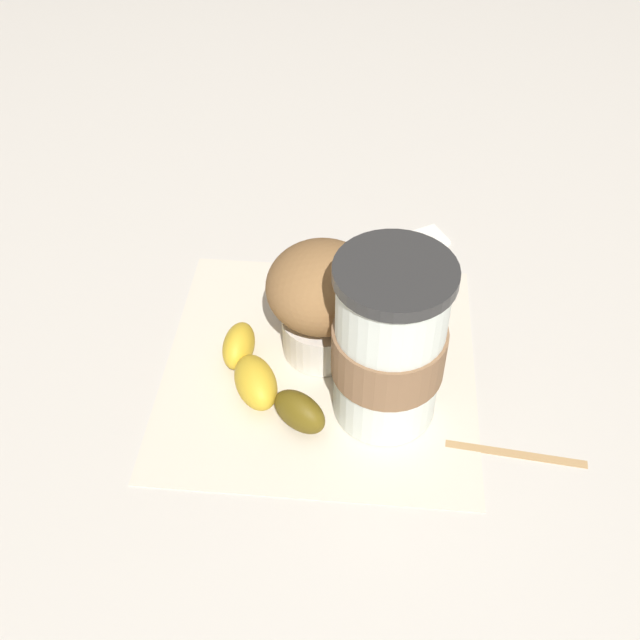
# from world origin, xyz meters

# --- Properties ---
(ground_plane) EXTENTS (3.00, 3.00, 0.00)m
(ground_plane) POSITION_xyz_m (0.00, 0.00, 0.00)
(ground_plane) COLOR beige
(paper_napkin) EXTENTS (0.27, 0.27, 0.00)m
(paper_napkin) POSITION_xyz_m (0.00, 0.00, 0.00)
(paper_napkin) COLOR beige
(paper_napkin) RESTS_ON ground_plane
(coffee_cup) EXTENTS (0.09, 0.09, 0.15)m
(coffee_cup) POSITION_xyz_m (-0.06, 0.04, 0.08)
(coffee_cup) COLOR silver
(coffee_cup) RESTS_ON paper_napkin
(muffin) EXTENTS (0.09, 0.09, 0.11)m
(muffin) POSITION_xyz_m (0.00, -0.02, 0.06)
(muffin) COLOR white
(muffin) RESTS_ON paper_napkin
(banana) EXTENTS (0.10, 0.12, 0.03)m
(banana) POSITION_xyz_m (0.04, 0.03, 0.02)
(banana) COLOR gold
(banana) RESTS_ON paper_napkin
(sugar_packet) EXTENTS (0.06, 0.05, 0.01)m
(sugar_packet) POSITION_xyz_m (-0.09, -0.18, 0.00)
(sugar_packet) COLOR white
(sugar_packet) RESTS_ON ground_plane
(wooden_stirrer) EXTENTS (0.11, 0.02, 0.00)m
(wooden_stirrer) POSITION_xyz_m (-0.16, 0.08, 0.00)
(wooden_stirrer) COLOR tan
(wooden_stirrer) RESTS_ON ground_plane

